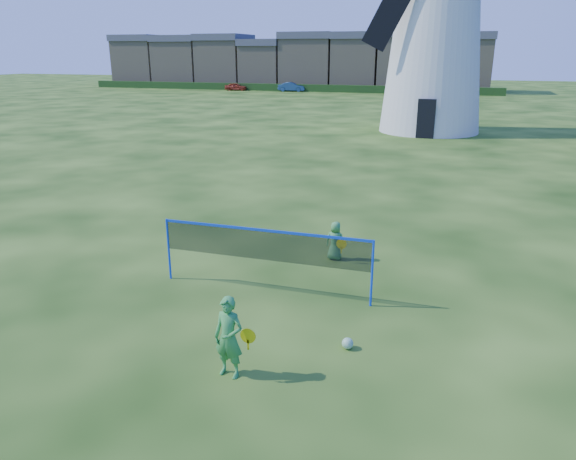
# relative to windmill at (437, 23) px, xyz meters

# --- Properties ---
(ground) EXTENTS (220.00, 220.00, 0.00)m
(ground) POSITION_rel_windmill_xyz_m (-1.57, -29.04, -7.25)
(ground) COLOR black
(ground) RESTS_ON ground
(windmill) EXTENTS (15.87, 6.90, 21.25)m
(windmill) POSITION_rel_windmill_xyz_m (0.00, 0.00, 0.00)
(windmill) COLOR white
(windmill) RESTS_ON ground
(badminton_net) EXTENTS (5.05, 0.05, 1.55)m
(badminton_net) POSITION_rel_windmill_xyz_m (-1.87, -28.78, -6.12)
(badminton_net) COLOR blue
(badminton_net) RESTS_ON ground
(player_girl) EXTENTS (0.71, 0.42, 1.48)m
(player_girl) POSITION_rel_windmill_xyz_m (-1.26, -32.20, -6.52)
(player_girl) COLOR green
(player_girl) RESTS_ON ground
(player_boy) EXTENTS (0.63, 0.42, 1.06)m
(player_boy) POSITION_rel_windmill_xyz_m (-0.76, -26.27, -6.72)
(player_boy) COLOR #49984B
(player_boy) RESTS_ON ground
(play_ball) EXTENTS (0.22, 0.22, 0.22)m
(play_ball) POSITION_rel_windmill_xyz_m (0.52, -30.72, -7.14)
(play_ball) COLOR green
(play_ball) RESTS_ON ground
(terraced_houses) EXTENTS (59.41, 8.40, 8.39)m
(terraced_houses) POSITION_rel_windmill_xyz_m (-23.85, 42.96, -3.18)
(terraced_houses) COLOR tan
(terraced_houses) RESTS_ON ground
(hedge) EXTENTS (62.00, 0.80, 1.00)m
(hedge) POSITION_rel_windmill_xyz_m (-23.57, 36.96, -6.75)
(hedge) COLOR #193814
(hedge) RESTS_ON ground
(car_left) EXTENTS (3.38, 1.75, 1.10)m
(car_left) POSITION_rel_windmill_xyz_m (-30.03, 35.78, -6.71)
(car_left) COLOR maroon
(car_left) RESTS_ON ground
(car_right) EXTENTS (4.03, 1.88, 1.28)m
(car_right) POSITION_rel_windmill_xyz_m (-21.60, 36.50, -6.62)
(car_right) COLOR navy
(car_right) RESTS_ON ground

